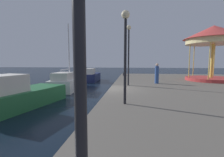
% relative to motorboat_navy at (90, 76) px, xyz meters
% --- Properties ---
extents(ground_plane, '(120.00, 120.00, 0.00)m').
position_rel_motorboat_navy_xyz_m(ground_plane, '(4.15, -10.32, -0.68)').
color(ground_plane, black).
extents(quay_dock, '(14.53, 28.05, 0.80)m').
position_rel_motorboat_navy_xyz_m(quay_dock, '(11.41, -10.32, -0.28)').
color(quay_dock, '#5B564F').
rests_on(quay_dock, ground).
extents(motorboat_navy, '(2.25, 4.52, 1.78)m').
position_rel_motorboat_navy_xyz_m(motorboat_navy, '(0.00, 0.00, 0.00)').
color(motorboat_navy, '#19214C').
rests_on(motorboat_navy, ground).
extents(motorboat_green, '(3.28, 5.77, 1.97)m').
position_rel_motorboat_navy_xyz_m(motorboat_green, '(-0.80, -13.16, 0.05)').
color(motorboat_green, '#236638').
rests_on(motorboat_green, ground).
extents(sailboat_white, '(2.24, 5.09, 6.25)m').
position_rel_motorboat_navy_xyz_m(sailboat_white, '(-0.34, -7.00, 0.00)').
color(sailboat_white, white).
rests_on(sailboat_white, ground).
extents(carousel, '(5.51, 5.51, 5.32)m').
position_rel_motorboat_navy_xyz_m(carousel, '(13.46, -4.60, 4.07)').
color(carousel, '#B23333').
rests_on(carousel, quay_dock).
extents(lamp_post_mid_promenade, '(0.36, 0.36, 4.01)m').
position_rel_motorboat_navy_xyz_m(lamp_post_mid_promenade, '(5.39, -14.52, 2.89)').
color(lamp_post_mid_promenade, black).
rests_on(lamp_post_mid_promenade, quay_dock).
extents(lamp_post_far_end, '(0.36, 0.36, 4.62)m').
position_rel_motorboat_navy_xyz_m(lamp_post_far_end, '(5.42, -8.91, 3.25)').
color(lamp_post_far_end, black).
rests_on(lamp_post_far_end, quay_dock).
extents(bollard_center, '(0.24, 0.24, 0.40)m').
position_rel_motorboat_navy_xyz_m(bollard_center, '(4.62, -0.06, 0.32)').
color(bollard_center, '#2D2D33').
rests_on(bollard_center, quay_dock).
extents(bollard_south, '(0.24, 0.24, 0.40)m').
position_rel_motorboat_navy_xyz_m(bollard_south, '(4.65, 0.68, 0.32)').
color(bollard_south, '#2D2D33').
rests_on(bollard_south, quay_dock).
extents(person_far_corner, '(0.34, 0.34, 1.72)m').
position_rel_motorboat_navy_xyz_m(person_far_corner, '(7.81, -7.42, 0.92)').
color(person_far_corner, '#2D4C8C').
rests_on(person_far_corner, quay_dock).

